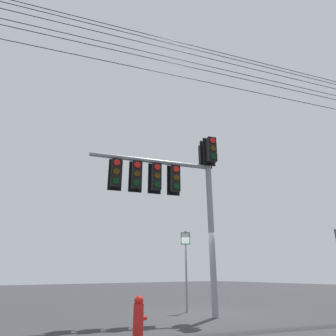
# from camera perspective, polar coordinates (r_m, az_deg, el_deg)

# --- Properties ---
(ground_plane) EXTENTS (60.00, 60.00, 0.00)m
(ground_plane) POSITION_cam_1_polar(r_m,az_deg,el_deg) (10.64, 6.30, -26.51)
(ground_plane) COLOR #2D2D30
(signal_mast_assembly) EXTENTS (1.80, 4.20, 5.86)m
(signal_mast_assembly) POSITION_cam_1_polar(r_m,az_deg,el_deg) (9.83, 1.71, -2.56)
(signal_mast_assembly) COLOR gray
(signal_mast_assembly) RESTS_ON ground
(fire_hydrant) EXTENTS (0.22, 0.30, 0.81)m
(fire_hydrant) POSITION_cam_1_polar(r_m,az_deg,el_deg) (6.94, -5.77, -26.85)
(fire_hydrant) COLOR red
(fire_hydrant) RESTS_ON ground
(route_sign_secondary) EXTENTS (0.26, 0.26, 2.73)m
(route_sign_secondary) POSITION_cam_1_polar(r_m,az_deg,el_deg) (11.06, 3.53, -17.57)
(route_sign_secondary) COLOR slate
(route_sign_secondary) RESTS_ON ground
(overhead_wire_span) EXTENTS (6.12, 21.40, 2.28)m
(overhead_wire_span) POSITION_cam_1_polar(r_m,az_deg,el_deg) (12.40, 2.34, 20.89)
(overhead_wire_span) COLOR black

